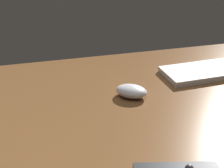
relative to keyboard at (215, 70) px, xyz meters
The scene contains 3 objects.
desk 38.06cm from the keyboard, 154.99° to the right, with size 140.00×84.00×2.00cm, color brown.
keyboard is the anchor object (origin of this frame).
computer_mouse 34.56cm from the keyboard, 164.21° to the right, with size 9.61×6.78×3.58cm, color silver.
Camera 1 is at (-30.80, -88.41, 54.28)cm, focal length 59.71 mm.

